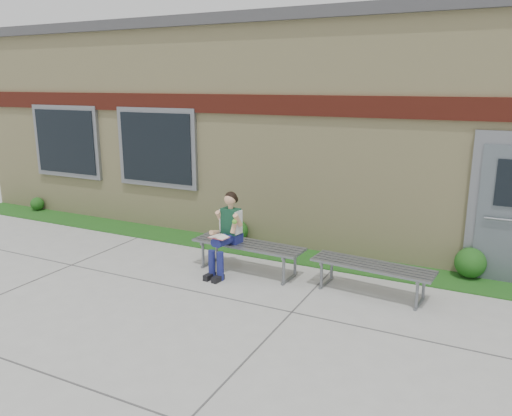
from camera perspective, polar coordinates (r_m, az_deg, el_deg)
The scene contains 9 objects.
ground at distance 6.83m, azimuth -5.49°, elevation -11.80°, with size 80.00×80.00×0.00m, color #9E9E99.
grass_strip at distance 8.96m, azimuth 3.31°, elevation -5.24°, with size 16.00×0.80×0.02m, color #124314.
school_building at distance 11.69m, azimuth 10.09°, elevation 9.60°, with size 16.20×6.22×4.20m.
bench_left at distance 8.04m, azimuth -0.92°, elevation -4.80°, with size 1.87×0.60×0.48m.
bench_right at distance 7.40m, azimuth 13.09°, elevation -7.06°, with size 1.78×0.64×0.45m.
girl at distance 7.90m, azimuth -3.39°, elevation -2.64°, with size 0.45×0.77×1.31m.
shrub_west at distance 13.00m, azimuth -23.72°, elevation 0.45°, with size 0.31×0.31×0.31m, color #124314.
shrub_mid at distance 9.56m, azimuth -2.16°, elevation -2.61°, with size 0.41×0.41×0.41m, color #124314.
shrub_east at distance 8.49m, azimuth 23.29°, elevation -5.76°, with size 0.47×0.47×0.47m, color #124314.
Camera 1 is at (3.29, -5.19, 2.97)m, focal length 35.00 mm.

